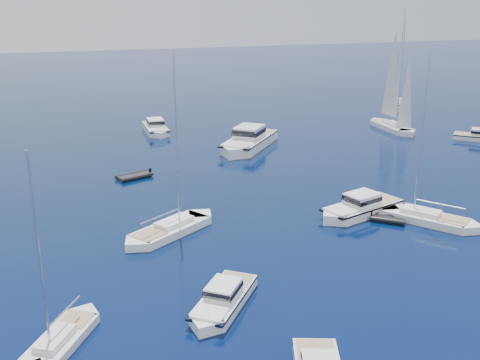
# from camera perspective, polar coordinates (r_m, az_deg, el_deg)

# --- Properties ---
(motor_cruiser_left) EXTENTS (6.77, 7.60, 2.05)m
(motor_cruiser_left) POSITION_cam_1_polar(r_m,az_deg,el_deg) (36.36, -1.78, -12.82)
(motor_cruiser_left) COLOR white
(motor_cruiser_left) RESTS_ON ground
(motor_cruiser_centre) EXTENTS (9.96, 5.54, 2.50)m
(motor_cruiser_centre) POSITION_cam_1_polar(r_m,az_deg,el_deg) (51.97, 12.07, -3.41)
(motor_cruiser_centre) COLOR white
(motor_cruiser_centre) RESTS_ON ground
(motor_cruiser_distant) EXTENTS (12.11, 13.13, 3.60)m
(motor_cruiser_distant) POSITION_cam_1_polar(r_m,az_deg,el_deg) (73.41, 0.84, 3.30)
(motor_cruiser_distant) COLOR white
(motor_cruiser_distant) RESTS_ON ground
(motor_cruiser_horizon) EXTENTS (3.19, 9.64, 2.51)m
(motor_cruiser_horizon) POSITION_cam_1_polar(r_m,az_deg,el_deg) (82.95, -8.55, 4.83)
(motor_cruiser_horizon) COLOR white
(motor_cruiser_horizon) RESTS_ON ground
(sailboat_fore) EXTENTS (6.18, 8.08, 12.06)m
(sailboat_fore) POSITION_cam_1_polar(r_m,az_deg,el_deg) (34.34, -17.92, -15.83)
(sailboat_fore) COLOR silver
(sailboat_fore) RESTS_ON ground
(sailboat_mid_r) EXTENTS (8.07, 9.88, 15.03)m
(sailboat_mid_r) POSITION_cam_1_polar(r_m,az_deg,el_deg) (51.79, 18.26, -4.03)
(sailboat_mid_r) COLOR white
(sailboat_mid_r) RESTS_ON ground
(sailboat_centre) EXTENTS (10.12, 7.79, 15.13)m
(sailboat_centre) POSITION_cam_1_polar(r_m,az_deg,el_deg) (47.21, -7.04, -5.38)
(sailboat_centre) COLOR white
(sailboat_centre) RESTS_ON ground
(sailboat_sails_r) EXTENTS (3.36, 11.34, 16.52)m
(sailboat_sails_r) POSITION_cam_1_polar(r_m,az_deg,el_deg) (86.78, 15.18, 4.98)
(sailboat_sails_r) COLOR silver
(sailboat_sails_r) RESTS_ON ground
(sailboat_sails_far) EXTENTS (9.34, 11.99, 17.98)m
(sailboat_sails_far) POSITION_cam_1_polar(r_m,az_deg,el_deg) (105.95, 15.60, 7.22)
(sailboat_sails_far) COLOR white
(sailboat_sails_far) RESTS_ON ground
(tender_grey_near) EXTENTS (3.42, 3.32, 0.95)m
(tender_grey_near) POSITION_cam_1_polar(r_m,az_deg,el_deg) (50.90, 14.86, -4.10)
(tender_grey_near) COLOR black
(tender_grey_near) RESTS_ON ground
(tender_grey_far) EXTENTS (4.50, 3.40, 0.95)m
(tender_grey_far) POSITION_cam_1_polar(r_m,az_deg,el_deg) (62.01, -10.71, 0.20)
(tender_grey_far) COLOR black
(tender_grey_far) RESTS_ON ground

